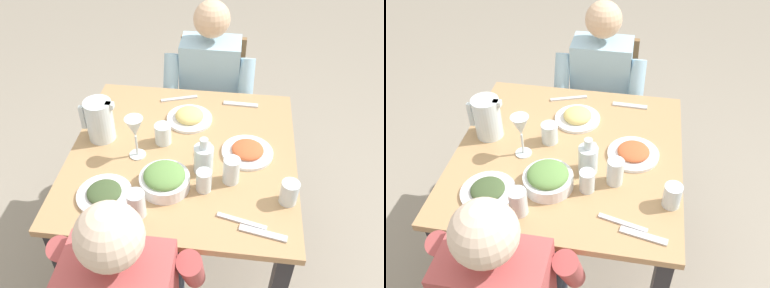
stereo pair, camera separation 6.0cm
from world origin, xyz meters
TOP-DOWN VIEW (x-y plane):
  - ground_plane at (0.00, 0.00)m, footprint 8.00×8.00m
  - dining_table at (0.00, 0.00)m, footprint 0.96×0.96m
  - chair_near at (-0.06, -0.79)m, footprint 0.40×0.40m
  - diner_near at (-0.06, -0.59)m, footprint 0.48×0.53m
  - diner_far at (0.09, 0.59)m, footprint 0.48×0.53m
  - water_pitcher at (0.37, -0.06)m, footprint 0.16×0.12m
  - salad_bowl at (0.04, 0.21)m, footprint 0.20×0.20m
  - plate_dolmas at (0.26, 0.29)m, footprint 0.21×0.21m
  - plate_rice_curry at (-0.28, -0.02)m, footprint 0.22×0.22m
  - plate_fries at (-0.00, -0.23)m, footprint 0.21×0.21m
  - water_glass_by_pitcher at (0.09, -0.06)m, footprint 0.07×0.07m
  - water_glass_center at (0.12, 0.36)m, footprint 0.07×0.07m
  - water_glass_far_left at (-0.21, 0.14)m, footprint 0.07×0.07m
  - water_glass_far_right at (-0.11, 0.20)m, footprint 0.06×0.06m
  - water_glass_near_left at (-0.43, 0.23)m, footprint 0.07×0.07m
  - wine_glass at (0.19, 0.04)m, footprint 0.08×0.08m
  - oil_carafe at (-0.10, 0.10)m, footprint 0.08×0.08m
  - salt_shaker at (-0.11, -0.01)m, footprint 0.03×0.03m
  - fork_near at (-0.34, 0.39)m, footprint 0.17×0.06m
  - knife_near at (-0.26, 0.35)m, footprint 0.18×0.06m
  - fork_far at (-0.24, -0.38)m, footprint 0.17×0.03m
  - knife_far at (0.07, -0.39)m, footprint 0.18×0.08m

SIDE VIEW (x-z plane):
  - ground_plane at x=0.00m, z-range 0.00..0.00m
  - chair_near at x=-0.06m, z-range 0.05..0.90m
  - diner_near at x=-0.06m, z-range 0.05..1.20m
  - diner_far at x=0.09m, z-range 0.05..1.20m
  - dining_table at x=0.00m, z-range 0.26..1.01m
  - fork_near at x=-0.34m, z-range 0.75..0.76m
  - knife_near at x=-0.26m, z-range 0.75..0.76m
  - fork_far at x=-0.24m, z-range 0.75..0.76m
  - knife_far at x=0.07m, z-range 0.75..0.76m
  - plate_dolmas at x=0.26m, z-range 0.74..0.78m
  - plate_rice_curry at x=-0.28m, z-range 0.74..0.79m
  - plate_fries at x=0.00m, z-range 0.74..0.80m
  - salt_shaker at x=-0.11m, z-range 0.75..0.80m
  - salad_bowl at x=0.04m, z-range 0.75..0.84m
  - water_glass_by_pitcher at x=0.09m, z-range 0.75..0.84m
  - water_glass_far_right at x=-0.11m, z-range 0.75..0.84m
  - water_glass_near_left at x=-0.43m, z-range 0.75..0.85m
  - water_glass_center at x=0.12m, z-range 0.75..0.86m
  - water_glass_far_left at x=-0.21m, z-range 0.75..0.86m
  - oil_carafe at x=-0.10m, z-range 0.72..0.89m
  - water_pitcher at x=0.37m, z-range 0.75..0.94m
  - wine_glass at x=0.19m, z-range 0.79..0.99m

